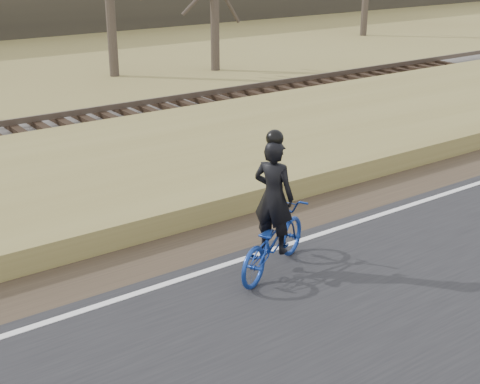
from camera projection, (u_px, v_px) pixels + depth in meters
ground at (168, 295)px, 9.85m from camera, size 120.00×120.00×0.00m
road at (273, 377)px, 7.94m from camera, size 120.00×6.00×0.06m
edge_line at (161, 285)px, 9.98m from camera, size 120.00×0.12×0.01m
shoulder at (131, 263)px, 10.76m from camera, size 120.00×1.60×0.04m
embankment at (59, 197)px, 12.97m from camera, size 120.00×5.00×0.44m
cyclist at (273, 228)px, 10.20m from camera, size 2.06×1.44×2.27m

